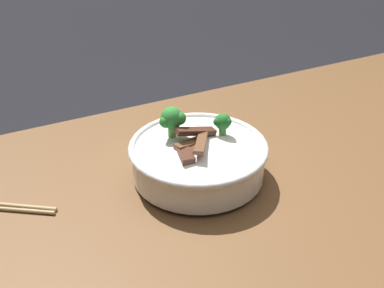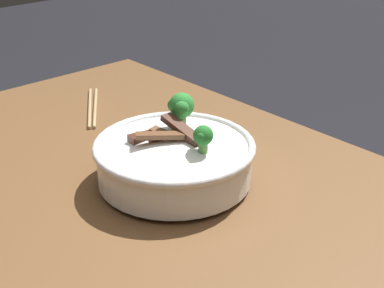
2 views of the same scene
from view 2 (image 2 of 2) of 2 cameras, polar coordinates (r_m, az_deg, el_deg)
name	(u,v)px [view 2 (image 2 of 2)]	position (r m, az deg, el deg)	size (l,w,h in m)	color
rice_bowl	(175,158)	(0.89, -1.76, -1.39)	(0.25, 0.25, 0.13)	white
chopsticks_pair	(92,107)	(1.21, -9.94, 3.65)	(0.18, 0.13, 0.01)	tan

